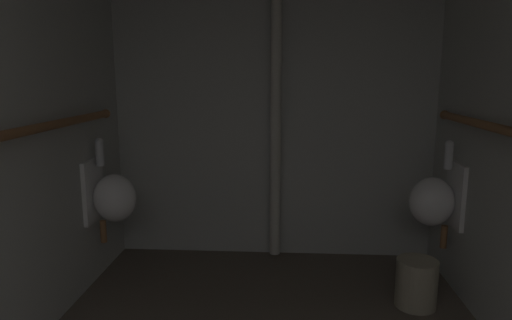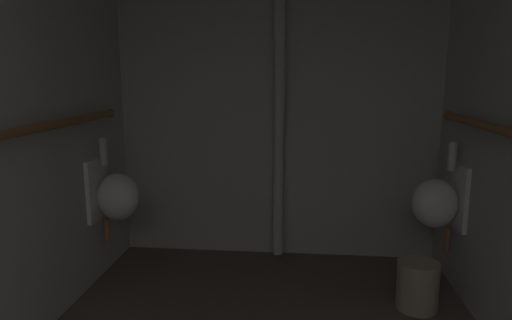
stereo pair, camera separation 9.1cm
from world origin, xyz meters
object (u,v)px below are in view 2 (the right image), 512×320
at_px(urinal_left_mid, 115,195).
at_px(urinal_right_mid, 438,202).
at_px(waste_bin, 418,285).
at_px(standpipe_back_wall, 279,109).

distance_m(urinal_left_mid, urinal_right_mid, 2.24).
relative_size(urinal_left_mid, waste_bin, 2.44).
distance_m(urinal_left_mid, waste_bin, 2.13).
xyz_separation_m(urinal_right_mid, waste_bin, (-0.18, -0.30, -0.47)).
bearing_deg(urinal_right_mid, urinal_left_mid, -178.82).
bearing_deg(standpipe_back_wall, waste_bin, -39.40).
height_order(urinal_left_mid, standpipe_back_wall, standpipe_back_wall).
xyz_separation_m(urinal_left_mid, waste_bin, (2.06, -0.25, -0.47)).
distance_m(standpipe_back_wall, waste_bin, 1.59).
bearing_deg(waste_bin, urinal_right_mid, 59.32).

